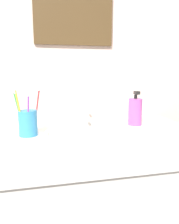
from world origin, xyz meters
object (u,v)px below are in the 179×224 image
faucet (83,113)px  toothbrush_cup (28,123)px  toothbrush_yellow (19,109)px  toothbrush_purple (28,110)px  toothbrush_red (37,106)px  toothbrush_green (18,108)px  soap_dispenser (135,111)px

faucet → toothbrush_cup: 0.30m
toothbrush_yellow → toothbrush_purple: toothbrush_yellow is taller
faucet → toothbrush_red: 0.26m
toothbrush_yellow → toothbrush_green: size_ratio=0.99×
toothbrush_cup → soap_dispenser: 0.51m
faucet → soap_dispenser: soap_dispenser is taller
toothbrush_purple → toothbrush_yellow: bearing=158.5°
toothbrush_cup → soap_dispenser: bearing=8.8°
toothbrush_red → toothbrush_purple: 0.07m
toothbrush_cup → toothbrush_purple: toothbrush_purple is taller
toothbrush_purple → faucet: bearing=35.7°
soap_dispenser → toothbrush_yellow: bearing=-169.6°
soap_dispenser → toothbrush_cup: bearing=-171.2°
toothbrush_purple → toothbrush_cup: bearing=99.7°
toothbrush_yellow → toothbrush_green: bearing=110.9°
faucet → toothbrush_green: bearing=-152.9°
faucet → soap_dispenser: bearing=-15.3°
faucet → toothbrush_red: size_ratio=0.82×
soap_dispenser → toothbrush_purple: bearing=-167.4°
toothbrush_cup → toothbrush_red: 0.08m
toothbrush_yellow → toothbrush_green: 0.02m
toothbrush_cup → toothbrush_yellow: bearing=-146.4°
soap_dispenser → toothbrush_red: bearing=-174.0°
toothbrush_red → soap_dispenser: size_ratio=1.19×
toothbrush_purple → toothbrush_red: bearing=62.1°
faucet → toothbrush_purple: 0.31m
toothbrush_yellow → toothbrush_red: size_ratio=0.98×
toothbrush_yellow → soap_dispenser: (0.54, 0.10, -0.05)m
toothbrush_purple → soap_dispenser: size_ratio=1.11×
toothbrush_yellow → toothbrush_green: (-0.01, 0.02, 0.00)m
faucet → toothbrush_cup: (-0.26, -0.15, -0.00)m
toothbrush_cup → toothbrush_purple: size_ratio=0.56×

